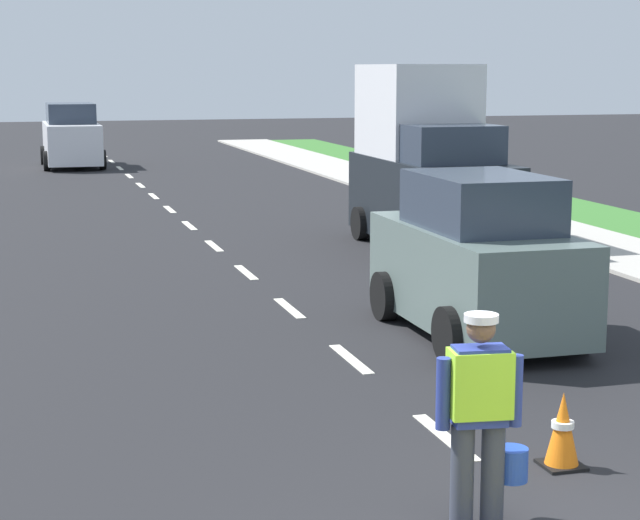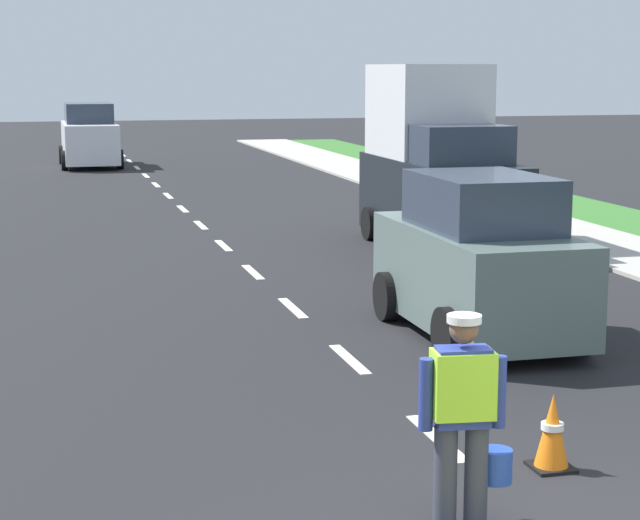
{
  "view_description": "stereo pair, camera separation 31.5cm",
  "coord_description": "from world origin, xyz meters",
  "px_view_note": "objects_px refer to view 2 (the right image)",
  "views": [
    {
      "loc": [
        -3.93,
        -6.75,
        3.47
      ],
      "look_at": [
        -0.17,
        6.46,
        1.1
      ],
      "focal_mm": 62.61,
      "sensor_mm": 36.0,
      "label": 1
    },
    {
      "loc": [
        -3.63,
        -6.83,
        3.47
      ],
      "look_at": [
        -0.17,
        6.46,
        1.1
      ],
      "focal_mm": 62.61,
      "sensor_mm": 36.0,
      "label": 2
    }
  ],
  "objects_px": {
    "road_worker": "(465,411)",
    "car_oncoming_third": "(90,137)",
    "delivery_truck": "(437,165)",
    "car_outgoing_ahead": "(478,262)",
    "traffic_cone_near": "(552,432)"
  },
  "relations": [
    {
      "from": "traffic_cone_near",
      "to": "car_oncoming_third",
      "type": "distance_m",
      "value": 32.15
    },
    {
      "from": "traffic_cone_near",
      "to": "delivery_truck",
      "type": "distance_m",
      "value": 12.35
    },
    {
      "from": "traffic_cone_near",
      "to": "delivery_truck",
      "type": "bearing_deg",
      "value": 74.28
    },
    {
      "from": "traffic_cone_near",
      "to": "car_outgoing_ahead",
      "type": "distance_m",
      "value": 4.94
    },
    {
      "from": "road_worker",
      "to": "car_oncoming_third",
      "type": "bearing_deg",
      "value": 91.74
    },
    {
      "from": "road_worker",
      "to": "car_oncoming_third",
      "type": "distance_m",
      "value": 33.08
    },
    {
      "from": "road_worker",
      "to": "car_oncoming_third",
      "type": "xyz_separation_m",
      "value": [
        -1.0,
        33.07,
        0.11
      ]
    },
    {
      "from": "traffic_cone_near",
      "to": "delivery_truck",
      "type": "height_order",
      "value": "delivery_truck"
    },
    {
      "from": "road_worker",
      "to": "traffic_cone_near",
      "type": "xyz_separation_m",
      "value": [
        1.23,
        1.0,
        -0.6
      ]
    },
    {
      "from": "delivery_truck",
      "to": "car_outgoing_ahead",
      "type": "distance_m",
      "value": 7.41
    },
    {
      "from": "car_oncoming_third",
      "to": "car_outgoing_ahead",
      "type": "bearing_deg",
      "value": -82.72
    },
    {
      "from": "road_worker",
      "to": "traffic_cone_near",
      "type": "bearing_deg",
      "value": 39.04
    },
    {
      "from": "road_worker",
      "to": "delivery_truck",
      "type": "bearing_deg",
      "value": 70.42
    },
    {
      "from": "road_worker",
      "to": "traffic_cone_near",
      "type": "relative_size",
      "value": 2.46
    },
    {
      "from": "traffic_cone_near",
      "to": "delivery_truck",
      "type": "xyz_separation_m",
      "value": [
        3.33,
        11.82,
        1.27
      ]
    }
  ]
}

